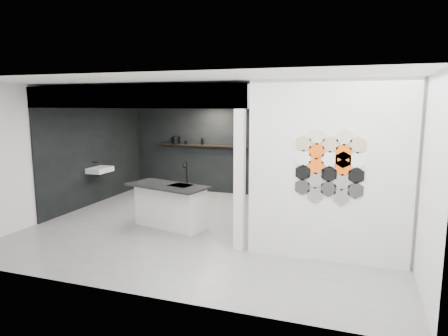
% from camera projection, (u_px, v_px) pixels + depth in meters
% --- Properties ---
extents(floor, '(7.00, 6.00, 0.01)m').
position_uv_depth(floor, '(214.00, 227.00, 7.95)').
color(floor, slate).
extents(partition_panel, '(2.45, 0.15, 2.80)m').
position_uv_depth(partition_panel, '(328.00, 172.00, 6.07)').
color(partition_panel, silver).
rests_on(partition_panel, floor).
extents(bay_clad_back, '(4.40, 0.04, 2.35)m').
position_uv_depth(bay_clad_back, '(208.00, 150.00, 10.95)').
color(bay_clad_back, black).
rests_on(bay_clad_back, floor).
extents(bay_clad_left, '(0.04, 4.00, 2.35)m').
position_uv_depth(bay_clad_left, '(96.00, 155.00, 9.81)').
color(bay_clad_left, black).
rests_on(bay_clad_left, floor).
extents(bulkhead, '(4.40, 4.00, 0.40)m').
position_uv_depth(bulkhead, '(175.00, 98.00, 8.89)').
color(bulkhead, silver).
rests_on(bulkhead, corner_column).
extents(corner_column, '(0.16, 0.16, 2.35)m').
position_uv_depth(corner_column, '(240.00, 181.00, 6.56)').
color(corner_column, silver).
rests_on(corner_column, floor).
extents(fascia_beam, '(4.40, 0.16, 0.40)m').
position_uv_depth(fascia_beam, '(127.00, 97.00, 7.10)').
color(fascia_beam, silver).
rests_on(fascia_beam, corner_column).
extents(wall_basin, '(0.40, 0.60, 0.12)m').
position_uv_depth(wall_basin, '(100.00, 170.00, 9.60)').
color(wall_basin, silver).
rests_on(wall_basin, bay_clad_left).
extents(display_shelf, '(3.00, 0.15, 0.04)m').
position_uv_depth(display_shelf, '(210.00, 146.00, 10.80)').
color(display_shelf, black).
rests_on(display_shelf, bay_clad_back).
extents(kitchen_island, '(1.75, 1.10, 1.31)m').
position_uv_depth(kitchen_island, '(170.00, 205.00, 7.91)').
color(kitchen_island, silver).
rests_on(kitchen_island, floor).
extents(stockpot, '(0.24, 0.24, 0.20)m').
position_uv_depth(stockpot, '(176.00, 140.00, 11.11)').
color(stockpot, black).
rests_on(stockpot, display_shelf).
extents(kettle, '(0.21, 0.21, 0.14)m').
position_uv_depth(kettle, '(240.00, 143.00, 10.50)').
color(kettle, black).
rests_on(kettle, display_shelf).
extents(glass_bowl, '(0.18, 0.18, 0.10)m').
position_uv_depth(glass_bowl, '(258.00, 145.00, 10.35)').
color(glass_bowl, gray).
rests_on(glass_bowl, display_shelf).
extents(glass_vase, '(0.13, 0.13, 0.15)m').
position_uv_depth(glass_vase, '(258.00, 144.00, 10.35)').
color(glass_vase, gray).
rests_on(glass_vase, display_shelf).
extents(bottle_dark, '(0.08, 0.08, 0.17)m').
position_uv_depth(bottle_dark, '(202.00, 142.00, 10.85)').
color(bottle_dark, black).
rests_on(bottle_dark, display_shelf).
extents(utensil_cup, '(0.07, 0.07, 0.09)m').
position_uv_depth(utensil_cup, '(186.00, 142.00, 11.02)').
color(utensil_cup, black).
rests_on(utensil_cup, display_shelf).
extents(hex_tile_cluster, '(1.04, 0.02, 1.16)m').
position_uv_depth(hex_tile_cluster, '(330.00, 166.00, 5.97)').
color(hex_tile_cluster, '#2D2D2D').
rests_on(hex_tile_cluster, partition_panel).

